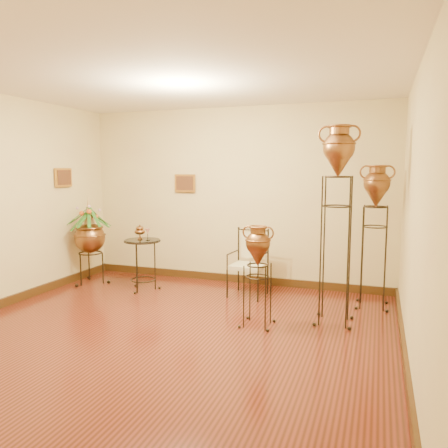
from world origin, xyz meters
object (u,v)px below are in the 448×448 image
(armchair, at_px, (248,263))
(side_table, at_px, (143,264))
(amphora_tall, at_px, (336,223))
(amphora_mid, at_px, (375,235))
(planter_urn, at_px, (90,234))

(armchair, distance_m, side_table, 1.61)
(amphora_tall, xyz_separation_m, amphora_mid, (0.42, 0.80, -0.24))
(amphora_tall, distance_m, side_table, 3.03)
(amphora_tall, height_order, armchair, amphora_tall)
(amphora_tall, relative_size, amphora_mid, 1.23)
(armchair, bearing_deg, planter_urn, -172.36)
(planter_urn, distance_m, armchair, 2.62)
(planter_urn, height_order, armchair, planter_urn)
(planter_urn, bearing_deg, amphora_tall, -8.47)
(amphora_tall, height_order, amphora_mid, amphora_tall)
(amphora_tall, bearing_deg, planter_urn, 171.53)
(amphora_tall, relative_size, planter_urn, 1.64)
(amphora_tall, distance_m, amphora_mid, 0.93)
(amphora_tall, xyz_separation_m, side_table, (-2.88, 0.50, -0.80))
(amphora_tall, bearing_deg, armchair, 150.49)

